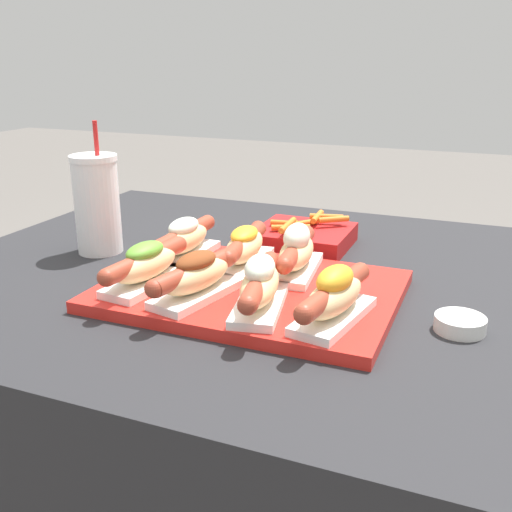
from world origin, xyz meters
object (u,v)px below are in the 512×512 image
Objects in this scene: hot_dog_0 at (146,265)px; serving_tray at (251,291)px; hot_dog_2 at (260,285)px; hot_dog_4 at (184,239)px; drink_cup at (97,204)px; fries_basket at (304,236)px; hot_dog_1 at (196,275)px; sauce_bowl at (460,323)px; hot_dog_6 at (296,251)px; hot_dog_3 at (334,296)px; hot_dog_5 at (244,247)px.

serving_tray is at bearing 22.81° from hot_dog_0.
serving_tray is 0.10m from hot_dog_2.
hot_dog_4 is at bearing 154.14° from serving_tray.
drink_cup is 1.40× the size of fries_basket.
sauce_bowl is at bearing 10.67° from hot_dog_1.
serving_tray is 0.30m from sauce_bowl.
hot_dog_4 is 1.01× the size of hot_dog_6.
hot_dog_6 is at bearing 0.53° from hot_dog_4.
hot_dog_3 reaches higher than serving_tray.
hot_dog_2 is (0.04, -0.07, 0.04)m from serving_tray.
hot_dog_5 reaches higher than fries_basket.
hot_dog_1 is at bearing -126.63° from serving_tray.
hot_dog_2 is (0.19, -0.01, 0.00)m from hot_dog_0.
hot_dog_6 is at bearing 89.52° from hot_dog_2.
hot_dog_2 is 0.98× the size of hot_dog_4.
serving_tray is 2.24× the size of hot_dog_3.
hot_dog_0 is 1.14× the size of fries_basket.
hot_dog_1 is (-0.05, -0.07, 0.04)m from serving_tray.
hot_dog_0 is at bearing 177.40° from hot_dog_3.
hot_dog_0 is at bearing -144.19° from hot_dog_6.
hot_dog_1 is 1.12× the size of fries_basket.
hot_dog_1 is 0.33m from drink_cup.
hot_dog_4 is (-0.30, 0.15, -0.00)m from hot_dog_3.
hot_dog_0 is at bearing 172.69° from hot_dog_1.
hot_dog_2 reaches higher than hot_dog_4.
hot_dog_6 reaches higher than sauce_bowl.
hot_dog_0 is 0.25m from drink_cup.
hot_dog_4 is 0.11m from hot_dog_5.
hot_dog_2 is at bearing -1.43° from hot_dog_1.
hot_dog_5 is at bearing 120.32° from hot_dog_2.
hot_dog_5 is (0.01, 0.15, -0.00)m from hot_dog_1.
drink_cup is at bearing 161.14° from hot_dog_3.
fries_basket is (0.04, 0.19, -0.03)m from hot_dog_5.
hot_dog_2 is 0.99× the size of hot_dog_5.
hot_dog_0 is 0.09m from hot_dog_1.
hot_dog_0 reaches higher than serving_tray.
hot_dog_0 is at bearing 175.74° from hot_dog_2.
drink_cup is (-0.29, 0.16, 0.04)m from hot_dog_1.
hot_dog_1 is 0.15m from hot_dog_5.
hot_dog_0 is 0.29m from hot_dog_3.
hot_dog_3 is (0.20, -0.00, 0.00)m from hot_dog_1.
hot_dog_6 is (-0.10, 0.15, 0.00)m from hot_dog_3.
hot_dog_0 is at bearing -172.92° from sauce_bowl.
sauce_bowl is at bearing -8.69° from drink_cup.
hot_dog_2 is 0.42m from drink_cup.
hot_dog_6 is (0.10, 0.15, 0.00)m from hot_dog_1.
hot_dog_4 is at bearing 143.02° from hot_dog_2.
hot_dog_2 reaches higher than hot_dog_3.
hot_dog_0 reaches higher than sauce_bowl.
hot_dog_6 is at bearing 35.81° from hot_dog_0.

